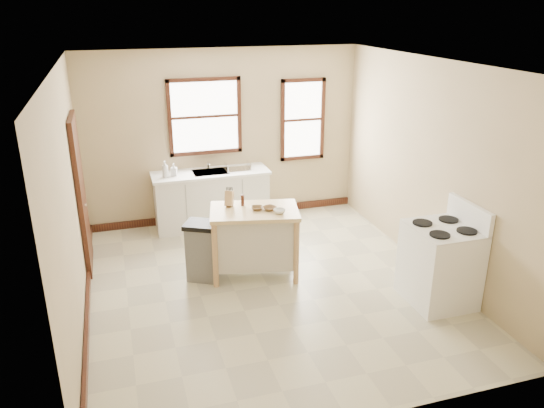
% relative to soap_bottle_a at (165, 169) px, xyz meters
% --- Properties ---
extents(floor, '(5.00, 5.00, 0.00)m').
position_rel_soap_bottle_a_xyz_m(floor, '(1.01, -2.12, -1.05)').
color(floor, '#ADA689').
rests_on(floor, ground).
extents(ceiling, '(5.00, 5.00, 0.00)m').
position_rel_soap_bottle_a_xyz_m(ceiling, '(1.01, -2.12, 1.75)').
color(ceiling, white).
rests_on(ceiling, ground).
extents(wall_back, '(4.50, 0.04, 2.80)m').
position_rel_soap_bottle_a_xyz_m(wall_back, '(1.01, 0.38, 0.35)').
color(wall_back, tan).
rests_on(wall_back, ground).
extents(wall_left, '(0.04, 5.00, 2.80)m').
position_rel_soap_bottle_a_xyz_m(wall_left, '(-1.24, -2.12, 0.35)').
color(wall_left, tan).
rests_on(wall_left, ground).
extents(wall_right, '(0.04, 5.00, 2.80)m').
position_rel_soap_bottle_a_xyz_m(wall_right, '(3.26, -2.12, 0.35)').
color(wall_right, tan).
rests_on(wall_right, ground).
extents(window_main, '(1.17, 0.06, 1.22)m').
position_rel_soap_bottle_a_xyz_m(window_main, '(0.71, 0.36, 0.70)').
color(window_main, black).
rests_on(window_main, wall_back).
extents(window_side, '(0.77, 0.06, 1.37)m').
position_rel_soap_bottle_a_xyz_m(window_side, '(2.36, 0.36, 0.55)').
color(window_side, black).
rests_on(window_side, wall_back).
extents(door_left, '(0.06, 0.90, 2.10)m').
position_rel_soap_bottle_a_xyz_m(door_left, '(-1.20, -0.82, -0.00)').
color(door_left, black).
rests_on(door_left, ground).
extents(baseboard_back, '(4.50, 0.04, 0.12)m').
position_rel_soap_bottle_a_xyz_m(baseboard_back, '(1.01, 0.35, -0.99)').
color(baseboard_back, black).
rests_on(baseboard_back, ground).
extents(baseboard_left, '(0.04, 5.00, 0.12)m').
position_rel_soap_bottle_a_xyz_m(baseboard_left, '(-1.21, -2.12, -0.99)').
color(baseboard_left, black).
rests_on(baseboard_left, ground).
extents(sink_counter, '(1.86, 0.62, 0.92)m').
position_rel_soap_bottle_a_xyz_m(sink_counter, '(0.71, 0.08, -0.59)').
color(sink_counter, silver).
rests_on(sink_counter, ground).
extents(faucet, '(0.03, 0.03, 0.22)m').
position_rel_soap_bottle_a_xyz_m(faucet, '(0.71, 0.26, -0.02)').
color(faucet, silver).
rests_on(faucet, sink_counter).
extents(soap_bottle_a, '(0.13, 0.13, 0.26)m').
position_rel_soap_bottle_a_xyz_m(soap_bottle_a, '(0.00, 0.00, 0.00)').
color(soap_bottle_a, '#B2B2B2').
rests_on(soap_bottle_a, sink_counter).
extents(soap_bottle_b, '(0.11, 0.11, 0.19)m').
position_rel_soap_bottle_a_xyz_m(soap_bottle_b, '(0.14, 0.05, -0.03)').
color(soap_bottle_b, '#B2B2B2').
rests_on(soap_bottle_b, sink_counter).
extents(dish_rack, '(0.43, 0.35, 0.10)m').
position_rel_soap_bottle_a_xyz_m(dish_rack, '(1.15, 0.07, -0.08)').
color(dish_rack, silver).
rests_on(dish_rack, sink_counter).
extents(kitchen_island, '(1.26, 0.95, 0.93)m').
position_rel_soap_bottle_a_xyz_m(kitchen_island, '(0.94, -1.73, -0.58)').
color(kitchen_island, '#F0C28D').
rests_on(kitchen_island, ground).
extents(knife_block, '(0.14, 0.14, 0.20)m').
position_rel_soap_bottle_a_xyz_m(knife_block, '(0.66, -1.51, -0.02)').
color(knife_block, tan).
rests_on(knife_block, kitchen_island).
extents(pepper_grinder, '(0.05, 0.05, 0.15)m').
position_rel_soap_bottle_a_xyz_m(pepper_grinder, '(0.83, -1.55, -0.04)').
color(pepper_grinder, '#3C1A10').
rests_on(pepper_grinder, kitchen_island).
extents(bowl_a, '(0.19, 0.19, 0.04)m').
position_rel_soap_bottle_a_xyz_m(bowl_a, '(0.98, -1.75, -0.10)').
color(bowl_a, brown).
rests_on(bowl_a, kitchen_island).
extents(bowl_b, '(0.22, 0.22, 0.04)m').
position_rel_soap_bottle_a_xyz_m(bowl_b, '(1.13, -1.80, -0.10)').
color(bowl_b, brown).
rests_on(bowl_b, kitchen_island).
extents(bowl_c, '(0.16, 0.16, 0.05)m').
position_rel_soap_bottle_a_xyz_m(bowl_c, '(1.22, -1.95, -0.10)').
color(bowl_c, silver).
rests_on(bowl_c, kitchen_island).
extents(trash_bin, '(0.52, 0.50, 0.80)m').
position_rel_soap_bottle_a_xyz_m(trash_bin, '(0.25, -1.66, -0.65)').
color(trash_bin, '#61615F').
rests_on(trash_bin, ground).
extents(gas_stove, '(0.78, 0.79, 1.24)m').
position_rel_soap_bottle_a_xyz_m(gas_stove, '(2.89, -3.05, -0.43)').
color(gas_stove, white).
rests_on(gas_stove, ground).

